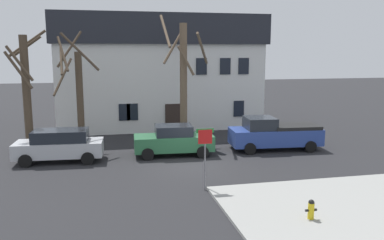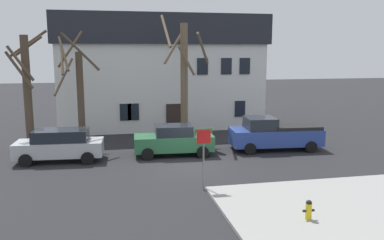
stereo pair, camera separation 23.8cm
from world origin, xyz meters
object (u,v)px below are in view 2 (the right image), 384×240
object	(u,v)px
car_silver_wagon	(60,145)
pickup_truck_blue	(275,134)
fire_hydrant	(309,209)
street_sign_pole	(204,147)
tree_bare_near	(27,89)
building_main	(159,70)
tree_bare_mid	(78,91)
car_green_sedan	(174,140)
tree_bare_far	(184,78)

from	to	relation	value
car_silver_wagon	pickup_truck_blue	world-z (taller)	pickup_truck_blue
fire_hydrant	pickup_truck_blue	bearing A→B (deg)	73.24
fire_hydrant	street_sign_pole	distance (m)	5.07
street_sign_pole	tree_bare_near	bearing A→B (deg)	134.50
building_main	tree_bare_near	distance (m)	11.73
street_sign_pole	building_main	bearing A→B (deg)	89.35
building_main	tree_bare_mid	bearing A→B (deg)	-129.81
building_main	car_green_sedan	world-z (taller)	building_main
building_main	car_green_sedan	distance (m)	11.04
tree_bare_far	street_sign_pole	world-z (taller)	tree_bare_far
building_main	tree_bare_near	xyz separation A→B (m)	(-8.71, -7.83, -0.64)
tree_bare_near	car_green_sedan	world-z (taller)	tree_bare_near
tree_bare_far	car_green_sedan	distance (m)	4.95
tree_bare_mid	building_main	bearing A→B (deg)	50.19
car_green_sedan	street_sign_pole	distance (m)	6.14
street_sign_pole	tree_bare_mid	bearing A→B (deg)	121.35
fire_hydrant	street_sign_pole	size ratio (longest dim) A/B	0.26
car_green_sedan	pickup_truck_blue	distance (m)	6.20
street_sign_pole	tree_bare_far	bearing A→B (deg)	84.54
car_silver_wagon	fire_hydrant	distance (m)	13.72
tree_bare_near	street_sign_pole	xyz separation A→B (m)	(8.53, -8.68, -1.85)
car_silver_wagon	street_sign_pole	distance (m)	8.96
tree_bare_far	fire_hydrant	size ratio (longest dim) A/B	11.73
building_main	tree_bare_far	xyz separation A→B (m)	(0.72, -7.00, -0.18)
car_green_sedan	pickup_truck_blue	xyz separation A→B (m)	(6.19, 0.11, 0.09)
car_green_sedan	fire_hydrant	world-z (taller)	car_green_sedan
street_sign_pole	car_green_sedan	bearing A→B (deg)	93.09
tree_bare_near	fire_hydrant	distance (m)	17.30
tree_bare_mid	fire_hydrant	xyz separation A→B (m)	(8.54, -13.39, -3.02)
building_main	pickup_truck_blue	bearing A→B (deg)	-61.21
pickup_truck_blue	car_silver_wagon	bearing A→B (deg)	-179.43
building_main	fire_hydrant	xyz separation A→B (m)	(2.62, -20.49, -3.89)
car_silver_wagon	pickup_truck_blue	size ratio (longest dim) A/B	0.85
tree_bare_near	building_main	bearing A→B (deg)	41.93
tree_bare_far	pickup_truck_blue	world-z (taller)	tree_bare_far
building_main	street_sign_pole	distance (m)	16.69
car_silver_wagon	pickup_truck_blue	bearing A→B (deg)	0.57
fire_hydrant	car_green_sedan	bearing A→B (deg)	107.37
building_main	tree_bare_mid	distance (m)	9.28
pickup_truck_blue	fire_hydrant	bearing A→B (deg)	-106.76
street_sign_pole	car_silver_wagon	bearing A→B (deg)	137.32
car_green_sedan	fire_hydrant	size ratio (longest dim) A/B	6.51
fire_hydrant	street_sign_pole	world-z (taller)	street_sign_pole
pickup_truck_blue	street_sign_pole	world-z (taller)	street_sign_pole
tree_bare_mid	car_silver_wagon	world-z (taller)	tree_bare_mid
pickup_truck_blue	street_sign_pole	distance (m)	8.56
tree_bare_near	car_silver_wagon	world-z (taller)	tree_bare_near
building_main	tree_bare_mid	size ratio (longest dim) A/B	2.21
tree_bare_mid	tree_bare_far	distance (m)	6.67
tree_bare_far	street_sign_pole	xyz separation A→B (m)	(-0.91, -9.50, -2.32)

